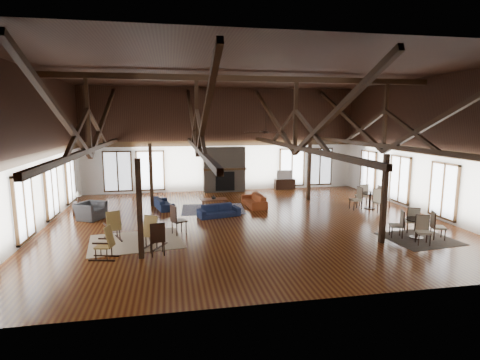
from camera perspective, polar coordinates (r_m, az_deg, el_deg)
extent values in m
plane|color=brown|center=(15.63, 1.08, -6.29)|extent=(16.00, 16.00, 0.00)
cube|color=black|center=(15.17, 1.15, 16.11)|extent=(16.00, 14.00, 0.02)
cube|color=white|center=(21.99, -2.58, 6.13)|extent=(16.00, 0.02, 6.00)
cube|color=white|center=(8.40, 10.76, 1.01)|extent=(16.00, 0.02, 6.00)
cube|color=white|center=(15.61, -29.09, 3.73)|extent=(0.02, 14.00, 6.00)
cube|color=white|center=(18.46, 26.33, 4.60)|extent=(0.02, 14.00, 6.00)
cube|color=black|center=(15.14, 1.15, 15.17)|extent=(15.60, 0.18, 0.22)
cube|color=black|center=(15.09, -21.88, 4.27)|extent=(0.16, 13.70, 0.18)
cube|color=black|center=(15.05, -22.19, 9.39)|extent=(0.14, 0.14, 2.70)
cube|color=black|center=(18.49, -19.99, 8.97)|extent=(0.15, 7.07, 3.12)
cube|color=black|center=(11.64, -25.60, 8.81)|extent=(0.15, 7.07, 3.12)
cube|color=black|center=(14.83, -6.50, 4.80)|extent=(0.16, 13.70, 0.18)
cube|color=black|center=(14.79, -6.60, 10.02)|extent=(0.14, 0.14, 2.70)
cube|color=black|center=(18.28, -7.36, 9.44)|extent=(0.15, 7.07, 3.12)
cube|color=black|center=(11.30, -5.33, 9.68)|extent=(0.15, 7.07, 3.12)
cube|color=black|center=(15.63, 8.35, 4.98)|extent=(0.16, 13.70, 0.18)
cube|color=black|center=(15.59, 8.46, 9.93)|extent=(0.14, 0.14, 2.70)
cube|color=black|center=(18.93, 4.98, 9.47)|extent=(0.15, 7.07, 3.12)
cube|color=black|center=(12.32, 13.79, 9.41)|extent=(0.15, 7.07, 3.12)
cube|color=black|center=(17.33, 21.01, 4.87)|extent=(0.16, 13.70, 0.18)
cube|color=black|center=(17.30, 21.27, 9.33)|extent=(0.14, 0.14, 2.70)
cube|color=black|center=(20.36, 16.04, 9.13)|extent=(0.15, 7.07, 3.12)
cube|color=black|center=(14.43, 28.60, 8.50)|extent=(0.15, 7.07, 3.12)
cube|color=black|center=(11.60, -15.05, -4.32)|extent=(0.16, 0.16, 3.05)
cube|color=black|center=(13.53, 21.10, -2.72)|extent=(0.16, 0.16, 3.05)
cube|color=black|center=(18.47, -13.40, 0.70)|extent=(0.16, 0.16, 3.05)
cube|color=black|center=(19.74, 10.48, 1.33)|extent=(0.16, 0.16, 3.05)
cube|color=#655A4D|center=(21.83, -2.43, 1.63)|extent=(2.40, 0.62, 2.60)
cube|color=black|center=(21.62, -2.30, -0.19)|extent=(1.10, 0.06, 1.10)
cube|color=#311F0E|center=(21.55, -2.32, 1.66)|extent=(2.50, 0.20, 0.12)
cylinder|color=black|center=(14.20, 3.95, 8.68)|extent=(0.04, 0.04, 0.70)
cylinder|color=black|center=(14.20, 3.94, 7.27)|extent=(0.20, 0.20, 0.10)
cube|color=black|center=(14.32, 5.69, 7.26)|extent=(0.70, 0.12, 0.02)
cube|color=black|center=(14.64, 3.49, 7.33)|extent=(0.12, 0.70, 0.02)
cube|color=black|center=(14.10, 2.15, 7.27)|extent=(0.70, 0.12, 0.02)
cube|color=black|center=(13.77, 4.40, 7.20)|extent=(0.12, 0.70, 0.02)
imported|color=#17203F|center=(16.32, -3.25, -4.68)|extent=(1.92, 1.12, 0.53)
imported|color=#141C37|center=(18.14, -11.55, -3.49)|extent=(1.82, 1.08, 0.50)
imported|color=brown|center=(18.21, 2.16, -3.12)|extent=(2.03, 0.91, 0.58)
cube|color=#592D1A|center=(17.72, -4.01, -2.98)|extent=(1.27, 0.71, 0.06)
cube|color=#592D1A|center=(17.52, -5.61, -3.93)|extent=(0.06, 0.06, 0.41)
cube|color=#592D1A|center=(17.92, -5.72, -3.64)|extent=(0.06, 0.06, 0.41)
cube|color=#592D1A|center=(17.64, -2.25, -3.81)|extent=(0.06, 0.06, 0.41)
cube|color=#592D1A|center=(18.03, -2.44, -3.52)|extent=(0.06, 0.06, 0.41)
imported|color=#B2B2B2|center=(17.60, -4.02, -2.61)|extent=(0.22, 0.22, 0.21)
imported|color=#2D2D2F|center=(17.10, -21.82, -4.37)|extent=(1.42, 1.36, 0.71)
cube|color=black|center=(18.02, -23.34, -4.03)|extent=(0.43, 0.43, 0.57)
cylinder|color=black|center=(17.92, -23.43, -2.60)|extent=(0.08, 0.08, 0.34)
cone|color=#F3EACC|center=(17.88, -23.48, -1.88)|extent=(0.31, 0.31, 0.25)
cube|color=olive|center=(13.89, -18.85, -7.03)|extent=(0.61, 0.60, 0.05)
cube|color=olive|center=(13.60, -18.70, -5.95)|extent=(0.50, 0.35, 0.68)
cube|color=black|center=(13.96, -19.55, -8.64)|extent=(0.36, 0.79, 0.05)
cube|color=black|center=(14.04, -17.99, -8.45)|extent=(0.36, 0.79, 0.05)
cube|color=olive|center=(12.78, -12.93, -8.09)|extent=(0.66, 0.65, 0.05)
cube|color=olive|center=(12.50, -13.54, -6.88)|extent=(0.52, 0.41, 0.71)
cube|color=black|center=(13.01, -13.64, -9.67)|extent=(0.48, 0.78, 0.05)
cube|color=black|center=(12.80, -12.08, -9.93)|extent=(0.48, 0.78, 0.05)
cube|color=olive|center=(12.17, -20.09, -9.48)|extent=(0.52, 0.53, 0.05)
cube|color=olive|center=(12.00, -19.25, -8.14)|extent=(0.27, 0.48, 0.65)
cube|color=black|center=(12.12, -20.33, -11.41)|extent=(0.79, 0.22, 0.05)
cube|color=black|center=(12.45, -19.67, -10.83)|extent=(0.79, 0.22, 0.05)
cube|color=black|center=(13.96, -9.28, -6.17)|extent=(0.62, 0.62, 0.06)
cube|color=black|center=(13.80, -10.10, -5.09)|extent=(0.24, 0.44, 0.61)
cylinder|color=black|center=(14.03, -9.25, -7.16)|extent=(0.04, 0.04, 0.50)
cube|color=black|center=(12.04, -12.52, -8.88)|extent=(0.52, 0.52, 0.05)
cube|color=black|center=(11.76, -12.45, -7.83)|extent=(0.45, 0.11, 0.59)
cylinder|color=black|center=(12.11, -12.48, -9.97)|extent=(0.04, 0.04, 0.48)
cylinder|color=black|center=(14.70, 25.45, -5.46)|extent=(0.80, 0.80, 0.04)
cylinder|color=black|center=(14.78, 25.36, -6.70)|extent=(0.10, 0.10, 0.66)
cylinder|color=black|center=(14.87, 25.27, -7.93)|extent=(0.48, 0.48, 0.04)
cylinder|color=black|center=(18.70, 19.24, -1.93)|extent=(0.86, 0.86, 0.04)
cylinder|color=black|center=(18.77, 19.18, -3.00)|extent=(0.10, 0.10, 0.71)
cylinder|color=black|center=(18.84, 19.12, -4.05)|extent=(0.52, 0.52, 0.04)
imported|color=#B2B2B2|center=(14.78, 25.46, -5.13)|extent=(0.12, 0.12, 0.09)
imported|color=#B2B2B2|center=(18.59, 19.28, -1.80)|extent=(0.14, 0.14, 0.09)
cube|color=black|center=(22.86, 6.82, -0.61)|extent=(1.22, 0.46, 0.61)
imported|color=#B2B2B2|center=(22.76, 6.76, 0.83)|extent=(0.96, 0.15, 0.55)
cube|color=tan|center=(13.60, -15.55, -9.00)|extent=(3.38, 2.82, 0.01)
cube|color=#1B204E|center=(17.71, -4.13, -4.44)|extent=(3.03, 2.37, 0.01)
cube|color=black|center=(14.81, 25.69, -8.08)|extent=(2.47, 2.28, 0.01)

